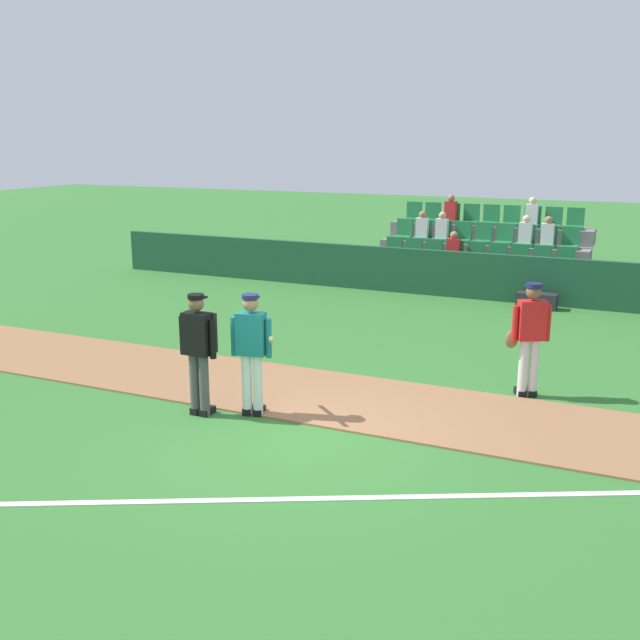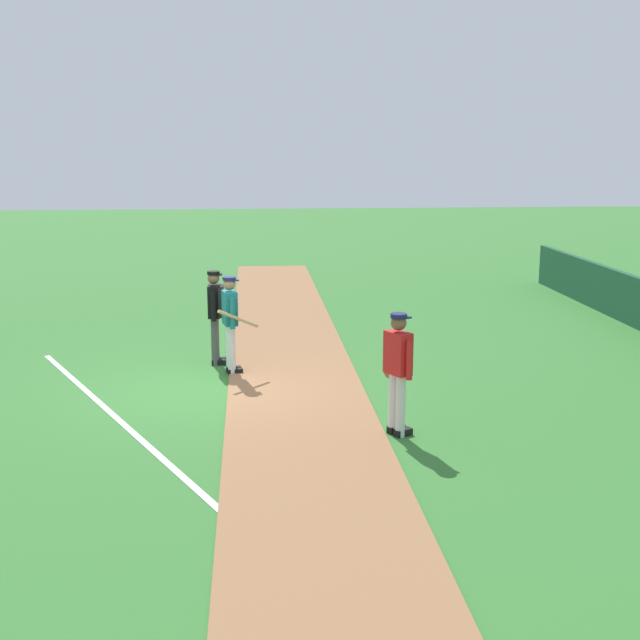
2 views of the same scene
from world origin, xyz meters
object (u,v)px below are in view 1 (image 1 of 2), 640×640
(umpire_home_plate, at_px, (199,347))
(equipment_bag, at_px, (537,301))
(runner_red_jersey, at_px, (529,336))
(batter_teal_jersey, at_px, (252,350))

(umpire_home_plate, height_order, equipment_bag, umpire_home_plate)
(runner_red_jersey, height_order, equipment_bag, runner_red_jersey)
(batter_teal_jersey, xyz_separation_m, runner_red_jersey, (3.40, 2.39, -0.01))
(batter_teal_jersey, distance_m, runner_red_jersey, 4.16)
(umpire_home_plate, bearing_deg, equipment_bag, 69.36)
(runner_red_jersey, bearing_deg, umpire_home_plate, -146.75)
(batter_teal_jersey, bearing_deg, umpire_home_plate, -157.24)
(batter_teal_jersey, bearing_deg, runner_red_jersey, 35.12)
(umpire_home_plate, height_order, runner_red_jersey, same)
(batter_teal_jersey, xyz_separation_m, umpire_home_plate, (-0.69, -0.29, 0.03))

